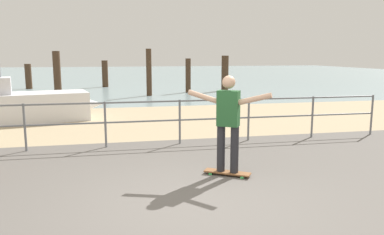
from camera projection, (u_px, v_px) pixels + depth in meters
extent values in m
cube|color=tan|center=(146.00, 120.00, 12.04)|extent=(24.00, 6.00, 0.04)
cube|color=#849EA3|center=(122.00, 75.00, 39.06)|extent=(72.00, 50.00, 0.04)
cylinder|color=slate|center=(25.00, 128.00, 8.08)|extent=(0.05, 0.05, 1.05)
cylinder|color=slate|center=(105.00, 125.00, 8.43)|extent=(0.05, 0.05, 1.05)
cylinder|color=slate|center=(180.00, 122.00, 8.77)|extent=(0.05, 0.05, 1.05)
cylinder|color=slate|center=(249.00, 120.00, 9.11)|extent=(0.05, 0.05, 1.05)
cylinder|color=slate|center=(312.00, 117.00, 9.45)|extent=(0.05, 0.05, 1.05)
cylinder|color=slate|center=(372.00, 115.00, 9.79)|extent=(0.05, 0.05, 1.05)
cylinder|color=slate|center=(143.00, 102.00, 8.51)|extent=(11.76, 0.04, 0.04)
cylinder|color=slate|center=(143.00, 121.00, 8.59)|extent=(11.76, 0.04, 0.04)
cube|color=silver|center=(13.00, 108.00, 11.54)|extent=(4.60, 2.32, 0.90)
cone|color=silver|center=(87.00, 104.00, 12.44)|extent=(1.24, 0.99, 0.77)
cube|color=brown|center=(227.00, 172.00, 6.52)|extent=(0.78, 0.61, 0.02)
cylinder|color=#3FBF59|center=(244.00, 175.00, 6.50)|extent=(0.07, 0.06, 0.06)
cylinder|color=#3FBF59|center=(242.00, 178.00, 6.36)|extent=(0.07, 0.06, 0.06)
cylinder|color=#3FBF59|center=(213.00, 171.00, 6.71)|extent=(0.07, 0.06, 0.06)
cylinder|color=#3FBF59|center=(210.00, 174.00, 6.56)|extent=(0.07, 0.06, 0.06)
cylinder|color=#26262B|center=(235.00, 150.00, 6.41)|extent=(0.14, 0.14, 0.80)
cylinder|color=#26262B|center=(221.00, 148.00, 6.50)|extent=(0.14, 0.14, 0.80)
cube|color=#26592D|center=(228.00, 108.00, 6.34)|extent=(0.41, 0.36, 0.60)
sphere|color=tan|center=(229.00, 82.00, 6.27)|extent=(0.22, 0.22, 0.22)
cylinder|color=tan|center=(255.00, 99.00, 6.15)|extent=(0.51, 0.38, 0.23)
cylinder|color=tan|center=(203.00, 97.00, 6.47)|extent=(0.51, 0.38, 0.23)
cylinder|color=#422D1E|center=(28.00, 77.00, 22.71)|extent=(0.38, 0.38, 1.51)
cylinder|color=#422D1E|center=(57.00, 74.00, 18.84)|extent=(0.36, 0.36, 2.23)
cylinder|color=#422D1E|center=(105.00, 74.00, 24.00)|extent=(0.38, 0.38, 1.69)
cylinder|color=#422D1E|center=(149.00, 73.00, 18.87)|extent=(0.27, 0.27, 2.35)
cylinder|color=#422D1E|center=(188.00, 76.00, 20.57)|extent=(0.29, 0.29, 1.85)
cylinder|color=#422D1E|center=(225.00, 73.00, 21.52)|extent=(0.40, 0.40, 2.00)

